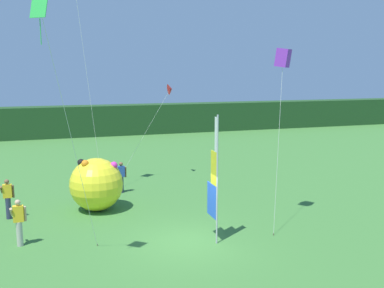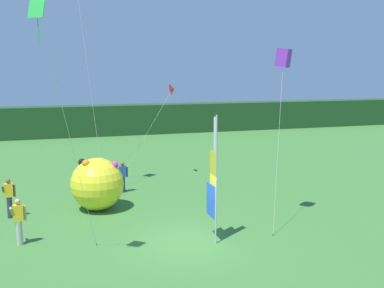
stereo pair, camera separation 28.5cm
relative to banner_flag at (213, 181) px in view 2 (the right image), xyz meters
The scene contains 10 objects.
ground_plane 2.45m from the banner_flag, behind, with size 120.00×120.00×0.00m, color #3D7533.
distant_treeline 29.11m from the banner_flag, 91.78° to the left, with size 80.00×2.40×2.93m, color #1E421E.
banner_flag is the anchor object (origin of this frame).
person_near_banner 8.09m from the banner_flag, 106.14° to the left, with size 0.55×0.48×1.62m.
person_mid_field 7.18m from the banner_flag, 166.10° to the left, with size 0.55×0.48×1.73m.
person_far_left 9.10m from the banner_flag, 146.09° to the left, with size 0.55×0.48×1.73m.
inflatable_balloon 6.40m from the banner_flag, 126.38° to the left, with size 2.39×2.39×2.41m.
kite_green_diamond_0 7.74m from the banner_flag, 166.40° to the right, with size 1.83×2.61×8.39m.
kite_red_delta_1 10.63m from the banner_flag, 83.72° to the left, with size 3.21×0.76×5.54m.
kite_purple_box_2 5.74m from the banner_flag, 20.24° to the left, with size 1.38×1.87×7.16m.
Camera 2 is at (-4.48, -14.88, 6.26)m, focal length 41.40 mm.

